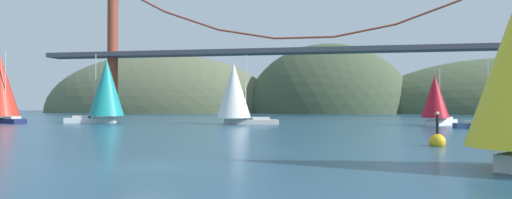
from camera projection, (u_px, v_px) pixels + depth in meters
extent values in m
plane|color=navy|center=(147.00, 167.00, 21.38)|extent=(360.00, 360.00, 0.00)
ellipsoid|color=#425138|center=(328.00, 113.00, 153.27)|extent=(55.32, 44.00, 46.16)
ellipsoid|color=#4C5B3D|center=(506.00, 114.00, 143.37)|extent=(87.78, 44.00, 34.68)
ellipsoid|color=#5B6647|center=(158.00, 112.00, 164.06)|extent=(86.23, 44.00, 41.74)
cylinder|color=brown|center=(113.00, 50.00, 124.30)|extent=(2.80, 2.80, 35.39)
cube|color=#47474C|center=(304.00, 51.00, 114.99)|extent=(139.33, 6.00, 1.20)
cylinder|color=brown|center=(191.00, 20.00, 120.39)|extent=(14.93, 0.50, 5.74)
cylinder|color=brown|center=(246.00, 34.00, 117.69)|extent=(14.85, 0.50, 3.13)
cylinder|color=brown|center=(304.00, 38.00, 115.02)|extent=(14.76, 0.50, 0.50)
cylinder|color=brown|center=(364.00, 31.00, 112.38)|extent=(14.85, 0.50, 3.13)
cylinder|color=brown|center=(428.00, 12.00, 109.77)|extent=(14.93, 0.50, 5.74)
cube|color=#B7B2A8|center=(251.00, 122.00, 67.07)|extent=(8.20, 4.45, 0.65)
cube|color=beige|center=(261.00, 118.00, 67.23)|extent=(2.91, 2.38, 0.36)
cylinder|color=#B2B2B7|center=(246.00, 87.00, 67.03)|extent=(0.14, 0.14, 9.43)
cone|color=white|center=(234.00, 91.00, 66.83)|extent=(6.20, 6.20, 7.89)
cube|color=white|center=(91.00, 120.00, 70.91)|extent=(7.74, 4.02, 0.81)
cube|color=beige|center=(82.00, 117.00, 70.77)|extent=(2.72, 2.12, 0.36)
cylinder|color=#B2B2B7|center=(96.00, 86.00, 71.04)|extent=(0.14, 0.14, 9.86)
cone|color=teal|center=(107.00, 87.00, 71.21)|extent=(6.55, 6.55, 8.80)
cube|color=navy|center=(482.00, 126.00, 55.01)|extent=(6.45, 2.12, 0.62)
cube|color=beige|center=(472.00, 122.00, 55.15)|extent=(2.11, 1.44, 0.36)
cylinder|color=#B2B2B7|center=(488.00, 92.00, 54.97)|extent=(0.14, 0.14, 7.57)
cone|color=orange|center=(500.00, 91.00, 54.80)|extent=(4.46, 4.46, 7.10)
cube|color=white|center=(442.00, 122.00, 63.68)|extent=(5.02, 5.82, 0.78)
cube|color=beige|center=(445.00, 118.00, 64.41)|extent=(2.18, 2.31, 0.36)
cylinder|color=#B2B2B7|center=(440.00, 94.00, 63.31)|extent=(0.14, 0.14, 7.05)
cone|color=#B21423|center=(435.00, 96.00, 62.41)|extent=(5.22, 5.22, 5.77)
cube|color=#191E4C|center=(8.00, 121.00, 70.90)|extent=(7.95, 5.16, 0.70)
cube|color=beige|center=(12.00, 117.00, 70.07)|extent=(2.92, 2.44, 0.36)
cylinder|color=#B2B2B7|center=(5.00, 84.00, 71.41)|extent=(0.14, 0.14, 10.57)
cone|color=red|center=(0.00, 86.00, 72.42)|extent=(7.79, 7.79, 9.66)
sphere|color=gold|center=(437.00, 142.00, 31.96)|extent=(1.10, 1.10, 1.10)
cylinder|color=black|center=(437.00, 127.00, 31.97)|extent=(0.20, 0.20, 1.60)
sphere|color=#F2EA99|center=(437.00, 113.00, 31.98)|extent=(0.24, 0.24, 0.24)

